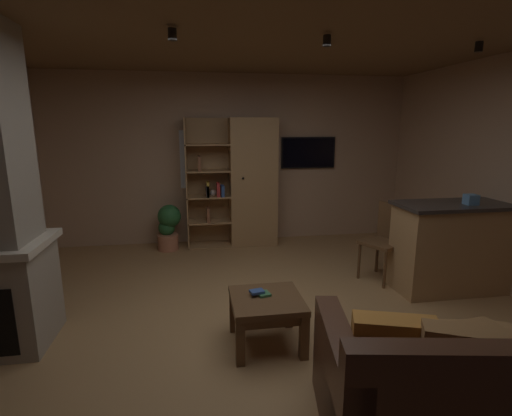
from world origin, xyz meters
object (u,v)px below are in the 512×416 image
Objects in this scene: tissue_box at (471,200)px; table_book_1 at (257,292)px; bookshelf_cabinet at (247,183)px; leather_couch at (464,395)px; coffee_table at (267,308)px; wall_mounted_tv at (308,153)px; table_book_0 at (264,294)px; dining_chair at (387,236)px; potted_floor_plant at (168,226)px; kitchen_bar_counter at (462,246)px.

tissue_box is 1.04× the size of table_book_1.
bookshelf_cabinet reaches higher than leather_couch.
coffee_table is 3.45m from wall_mounted_tv.
bookshelf_cabinet is 16.89× the size of table_book_1.
table_book_0 is (-0.95, 1.23, 0.13)m from leather_couch.
tissue_box reaches higher than table_book_0.
bookshelf_cabinet is 2.83m from table_book_1.
dining_chair is (1.47, -1.64, -0.43)m from bookshelf_cabinet.
bookshelf_cabinet is 3.30× the size of coffee_table.
leather_couch is at bearing -63.95° from potted_floor_plant.
dining_chair is 1.36× the size of potted_floor_plant.
potted_floor_plant is (-3.35, 1.98, -0.14)m from kitchen_bar_counter.
bookshelf_cabinet reaches higher than table_book_1.
potted_floor_plant is at bearing 116.05° from leather_couch.
coffee_table is at bearing -72.68° from table_book_0.
dining_chair is (1.70, 1.13, 0.09)m from table_book_0.
table_book_1 is 2.09m from dining_chair.
leather_couch is at bearing -107.66° from dining_chair.
bookshelf_cabinet is 1.10× the size of leather_couch.
kitchen_bar_counter is 0.56m from tissue_box.
potted_floor_plant is (-0.96, 2.69, -0.07)m from table_book_0.
potted_floor_plant reaches higher than table_book_0.
table_book_0 is (-2.36, -0.62, -0.62)m from tissue_box.
coffee_table is at bearing 128.55° from leather_couch.
bookshelf_cabinet is 16.20× the size of tissue_box.
leather_couch reaches higher than table_book_0.
bookshelf_cabinet is 4.12m from leather_couch.
table_book_1 is (-1.01, 1.24, 0.15)m from leather_couch.
wall_mounted_tv reaches higher than tissue_box.
kitchen_bar_counter reaches higher than potted_floor_plant.
wall_mounted_tv is (1.26, 2.98, 0.97)m from table_book_0.
wall_mounted_tv is (0.31, 4.21, 1.10)m from leather_couch.
leather_couch is 1.92× the size of dining_chair.
tissue_box is 0.18× the size of potted_floor_plant.
coffee_table is 0.11m from table_book_0.
coffee_table is (-0.94, 1.18, 0.03)m from leather_couch.
dining_chair is (1.76, 1.12, 0.07)m from table_book_1.
dining_chair is at bearing -48.28° from bookshelf_cabinet.
bookshelf_cabinet reaches higher than table_book_0.
coffee_table is at bearing -162.16° from kitchen_bar_counter.
tissue_box is 0.14× the size of wall_mounted_tv.
leather_couch is (-1.43, -1.94, -0.20)m from kitchen_bar_counter.
potted_floor_plant is at bearing -172.45° from wall_mounted_tv.
table_book_0 is at bearing -163.41° from kitchen_bar_counter.
potted_floor_plant is (-1.20, -0.08, -0.60)m from bookshelf_cabinet.
table_book_1 is at bearing -113.93° from wall_mounted_tv.
kitchen_bar_counter is 0.80m from dining_chair.
bookshelf_cabinet is at bearing 85.51° from coffee_table.
table_book_0 is at bearing -70.32° from potted_floor_plant.
kitchen_bar_counter is at bearing -31.53° from dining_chair.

